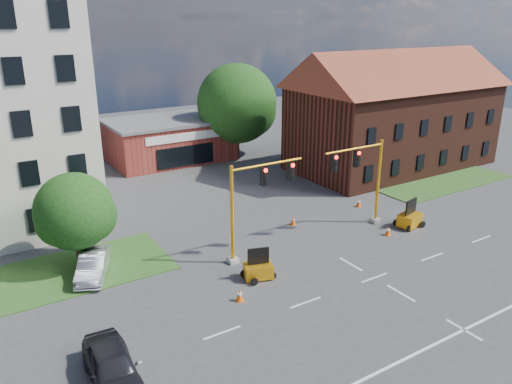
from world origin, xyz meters
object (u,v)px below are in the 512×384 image
Objects in this scene: signal_mast_east at (362,175)px; sedan_dark at (112,367)px; pickup_white at (353,174)px; signal_mast_west at (256,198)px; trailer_west at (258,269)px; trailer_east at (410,219)px.

sedan_dark is (-19.79, -6.65, -3.13)m from signal_mast_east.
sedan_dark reaches higher than pickup_white.
signal_mast_west and signal_mast_east have the same top height.
trailer_west reaches higher than pickup_white.
signal_mast_east reaches higher than trailer_east.
signal_mast_east is at bearing 31.72° from trailer_west.
signal_mast_east is 10.90m from trailer_west.
trailer_west is at bearing 120.02° from pickup_white.
signal_mast_west reaches higher than trailer_east.
trailer_east is at bearing 158.28° from pickup_white.
trailer_west reaches higher than sedan_dark.
signal_mast_east is at bearing 22.18° from sedan_dark.
trailer_east is 10.43m from pickup_white.
signal_mast_west is at bearing 34.59° from sedan_dark.
signal_mast_west reaches higher than sedan_dark.
signal_mast_west is 8.71m from signal_mast_east.
trailer_west is at bearing 26.96° from sedan_dark.
signal_mast_west is 13.30m from sedan_dark.
pickup_white is (15.40, 7.91, -3.18)m from signal_mast_west.
sedan_dark is (-26.48, -14.57, 0.05)m from pickup_white.
trailer_east is 23.40m from sedan_dark.
signal_mast_west is 1.33× the size of sedan_dark.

